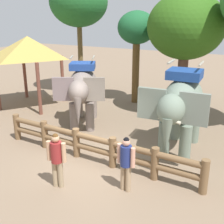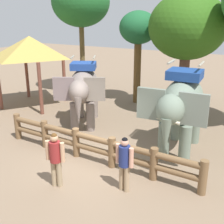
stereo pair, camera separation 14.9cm
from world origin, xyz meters
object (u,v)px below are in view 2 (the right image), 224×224
elephant_center (181,104)px  tree_deep_back (138,31)px  tourist_man_in_blue (124,160)px  thatched_shelter (30,48)px  tourist_woman_in_black (55,156)px  elephant_near_left (83,88)px  log_fence (93,145)px  tree_far_left (81,2)px  tree_back_center (187,27)px

elephant_center → tree_deep_back: (-3.95, 5.01, 2.09)m
tourist_man_in_blue → thatched_shelter: size_ratio=0.43×
elephant_center → tourist_woman_in_black: elephant_center is taller
elephant_near_left → tourist_woman_in_black: elephant_near_left is taller
log_fence → tourist_man_in_blue: size_ratio=4.61×
thatched_shelter → tree_far_left: tree_far_left is taller
tree_back_center → tree_deep_back: bearing=165.7°
log_fence → elephant_center: bearing=41.8°
tree_deep_back → elephant_center: bearing=-51.7°
elephant_near_left → tourist_woman_in_black: (2.06, -4.45, -0.75)m
thatched_shelter → tourist_woman_in_black: bearing=-42.4°
tree_back_center → log_fence: bearing=-100.2°
tourist_man_in_blue → tree_far_left: size_ratio=0.24×
tree_far_left → log_fence: bearing=-53.4°
tree_far_left → tree_deep_back: (3.92, -0.41, -1.48)m
tree_far_left → tourist_man_in_blue: bearing=-49.6°
tourist_man_in_blue → thatched_shelter: 9.66m
tourist_man_in_blue → elephant_near_left: bearing=136.5°
log_fence → elephant_center: size_ratio=1.99×
thatched_shelter → tree_back_center: size_ratio=0.67×
elephant_near_left → tourist_man_in_blue: 5.41m
thatched_shelter → tree_far_left: size_ratio=0.56×
tree_far_left → thatched_shelter: bearing=-102.3°
thatched_shelter → tree_far_left: 4.35m
elephant_center → tree_far_left: size_ratio=0.55×
elephant_near_left → tree_deep_back: (0.55, 4.42, 2.21)m
tourist_woman_in_black → tree_back_center: (1.27, 8.16, 3.22)m
elephant_near_left → tree_far_left: tree_far_left is taller
tourist_woman_in_black → tourist_man_in_blue: size_ratio=1.02×
elephant_center → tourist_man_in_blue: 3.28m
tourist_woman_in_black → tree_back_center: size_ratio=0.29×
elephant_near_left → tree_far_left: (-3.37, 4.83, 3.68)m
elephant_center → thatched_shelter: size_ratio=0.99×
tree_far_left → tree_back_center: (6.71, -1.12, -1.21)m
tourist_woman_in_black → thatched_shelter: bearing=137.6°
tree_back_center → tourist_man_in_blue: bearing=-85.8°
tree_back_center → tree_deep_back: 2.89m
elephant_near_left → tree_far_left: size_ratio=0.52×
tourist_woman_in_black → thatched_shelter: 8.69m
log_fence → tourist_woman_in_black: size_ratio=4.52×
elephant_center → tree_far_left: bearing=145.5°
tree_deep_back → tourist_woman_in_black: bearing=-80.3°
tourist_man_in_blue → tree_far_left: 12.04m
log_fence → tree_far_left: 10.49m
tourist_woman_in_black → tree_back_center: 8.87m
tourist_woman_in_black → elephant_center: bearing=57.8°
elephant_near_left → thatched_shelter: 4.55m
elephant_center → tourist_woman_in_black: bearing=-122.2°
tourist_woman_in_black → tree_far_left: 11.63m
elephant_center → tourist_woman_in_black: (-2.44, -3.87, -0.87)m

